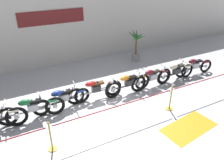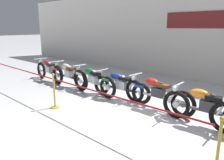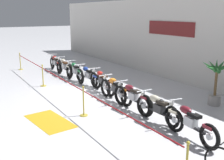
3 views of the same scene
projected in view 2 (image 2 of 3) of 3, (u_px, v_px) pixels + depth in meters
name	position (u px, v px, depth m)	size (l,w,h in m)	color
ground_plane	(143.00, 117.00, 5.89)	(120.00, 120.00, 0.00)	silver
back_wall	(216.00, 33.00, 9.04)	(28.00, 0.29, 4.20)	silver
motorcycle_red_0	(49.00, 70.00, 9.72)	(2.28, 0.62, 0.95)	black
motorcycle_cream_1	(69.00, 75.00, 8.75)	(2.44, 0.62, 0.96)	black
motorcycle_green_2	(93.00, 80.00, 7.89)	(2.39, 0.62, 0.95)	black
motorcycle_blue_3	(120.00, 86.00, 7.25)	(2.32, 0.62, 0.92)	black
motorcycle_red_4	(157.00, 94.00, 6.34)	(2.41, 0.62, 0.95)	black
motorcycle_orange_5	(205.00, 108.00, 5.23)	(2.26, 0.62, 0.96)	black
stanchion_far_left	(71.00, 88.00, 5.82)	(14.05, 0.28, 1.05)	gold
stanchion_mid_left	(55.00, 96.00, 6.48)	(0.28, 0.28, 1.05)	gold
stanchion_mid_right	(217.00, 157.00, 3.44)	(0.28, 0.28, 1.05)	gold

